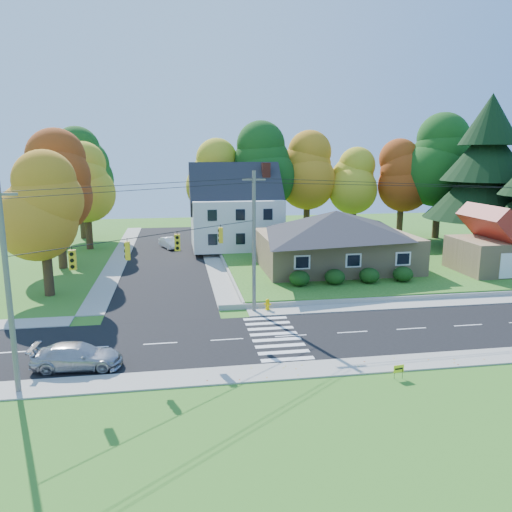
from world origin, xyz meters
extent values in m
plane|color=#3D7923|center=(0.00, 0.00, 0.00)|extent=(120.00, 120.00, 0.00)
cube|color=black|center=(0.00, 0.00, 0.01)|extent=(90.00, 8.00, 0.02)
cube|color=black|center=(-8.00, 26.00, 0.01)|extent=(8.00, 44.00, 0.02)
cube|color=#9C9A90|center=(0.00, 5.00, 0.04)|extent=(90.00, 2.00, 0.08)
cube|color=#9C9A90|center=(0.00, -5.00, 0.04)|extent=(90.00, 2.00, 0.08)
cube|color=#3D7923|center=(13.00, 21.00, 0.25)|extent=(30.00, 30.00, 0.50)
cube|color=tan|center=(8.00, 16.00, 2.10)|extent=(14.00, 10.00, 3.20)
pyramid|color=#26262B|center=(8.00, 16.00, 4.80)|extent=(14.60, 10.60, 2.20)
cube|color=silver|center=(0.00, 28.00, 3.30)|extent=(10.00, 8.00, 5.60)
pyramid|color=#26262B|center=(0.00, 28.00, 7.30)|extent=(10.40, 8.40, 2.40)
cube|color=brown|center=(3.50, 28.00, 5.30)|extent=(0.90, 0.90, 9.60)
cube|color=tan|center=(22.00, 12.00, 2.00)|extent=(7.00, 6.00, 3.00)
pyramid|color=maroon|center=(22.00, 12.00, 4.30)|extent=(7.30, 6.30, 1.60)
ellipsoid|color=#163A10|center=(3.00, 9.80, 1.14)|extent=(1.70, 1.70, 1.27)
ellipsoid|color=#163A10|center=(6.00, 9.80, 1.14)|extent=(1.70, 1.70, 1.27)
ellipsoid|color=#163A10|center=(9.00, 9.80, 1.14)|extent=(1.70, 1.70, 1.27)
ellipsoid|color=#163A10|center=(12.00, 9.80, 1.14)|extent=(1.70, 1.70, 1.27)
cylinder|color=#666059|center=(-14.50, -5.20, 5.00)|extent=(0.26, 0.26, 10.00)
cylinder|color=#666059|center=(-1.50, 5.20, 5.00)|extent=(0.26, 0.26, 10.00)
cube|color=#666059|center=(-1.50, 5.20, 9.40)|extent=(1.60, 0.12, 0.12)
cube|color=gold|center=(-12.00, -3.20, 5.95)|extent=(0.34, 0.26, 1.00)
cube|color=gold|center=(-9.50, -1.20, 5.95)|extent=(0.26, 0.34, 1.00)
cube|color=gold|center=(-6.80, 0.95, 5.95)|extent=(0.34, 0.26, 1.00)
cube|color=gold|center=(-4.00, 3.20, 5.95)|extent=(0.26, 0.34, 1.00)
cylinder|color=black|center=(-8.00, 0.00, 6.60)|extent=(13.02, 10.43, 0.04)
cylinder|color=#3F2A19|center=(-2.00, 34.00, 3.20)|extent=(0.80, 0.80, 5.40)
sphere|color=gold|center=(-2.00, 34.00, 7.10)|extent=(6.72, 6.72, 6.72)
sphere|color=gold|center=(-2.00, 34.00, 8.78)|extent=(5.91, 5.91, 5.91)
sphere|color=gold|center=(-2.00, 34.00, 10.46)|extent=(5.11, 5.11, 5.11)
cylinder|color=#3F2A19|center=(4.00, 33.00, 3.65)|extent=(0.86, 0.86, 6.30)
sphere|color=#194E17|center=(4.00, 33.00, 8.20)|extent=(7.84, 7.84, 7.84)
sphere|color=#194E17|center=(4.00, 33.00, 10.16)|extent=(6.90, 6.90, 6.90)
sphere|color=#194E17|center=(4.00, 33.00, 12.12)|extent=(5.96, 5.96, 5.96)
cylinder|color=#3F2A19|center=(10.00, 34.00, 3.43)|extent=(0.83, 0.83, 5.85)
sphere|color=#C47E1B|center=(10.00, 34.00, 7.65)|extent=(7.28, 7.28, 7.28)
sphere|color=#C47E1B|center=(10.00, 34.00, 9.47)|extent=(6.41, 6.41, 6.41)
sphere|color=#C47E1B|center=(10.00, 34.00, 11.29)|extent=(5.53, 5.53, 5.53)
cylinder|color=#3F2A19|center=(16.00, 33.00, 2.98)|extent=(0.77, 0.77, 4.95)
sphere|color=gold|center=(16.00, 33.00, 6.55)|extent=(6.16, 6.16, 6.16)
sphere|color=gold|center=(16.00, 33.00, 8.09)|extent=(5.42, 5.42, 5.42)
sphere|color=gold|center=(16.00, 33.00, 9.63)|extent=(4.68, 4.68, 4.68)
cylinder|color=#3F2A19|center=(22.00, 32.00, 3.20)|extent=(0.80, 0.80, 5.40)
sphere|color=#943B12|center=(22.00, 32.00, 7.10)|extent=(6.72, 6.72, 6.72)
sphere|color=#943B12|center=(22.00, 32.00, 8.78)|extent=(5.91, 5.91, 5.91)
sphere|color=#943B12|center=(22.00, 32.00, 10.46)|extent=(5.11, 5.11, 5.11)
cylinder|color=#3F2A19|center=(26.00, 30.00, 3.88)|extent=(0.89, 0.89, 6.75)
sphere|color=#194E17|center=(26.00, 30.00, 8.75)|extent=(8.40, 8.40, 8.40)
sphere|color=#194E17|center=(26.00, 30.00, 10.85)|extent=(7.39, 7.39, 7.39)
sphere|color=#194E17|center=(26.00, 30.00, 12.95)|extent=(6.38, 6.38, 6.38)
cylinder|color=#3F2A19|center=(27.00, 22.00, 1.94)|extent=(0.40, 0.40, 2.88)
cone|color=black|center=(27.00, 22.00, 7.38)|extent=(12.80, 12.80, 6.72)
cone|color=black|center=(27.00, 22.00, 11.22)|extent=(9.60, 9.60, 6.08)
cone|color=black|center=(27.00, 22.00, 14.74)|extent=(6.40, 6.40, 5.44)
cylinder|color=#3F2A19|center=(-17.00, 12.00, 2.48)|extent=(0.77, 0.77, 4.95)
sphere|color=#C47E1B|center=(-17.00, 12.00, 6.05)|extent=(6.16, 6.16, 6.16)
sphere|color=#C47E1B|center=(-17.00, 12.00, 7.59)|extent=(5.42, 5.42, 5.42)
sphere|color=#C47E1B|center=(-17.00, 12.00, 9.13)|extent=(4.68, 4.68, 4.68)
cylinder|color=#3F2A19|center=(-18.00, 22.00, 2.93)|extent=(0.83, 0.83, 5.85)
sphere|color=#943B12|center=(-18.00, 22.00, 7.15)|extent=(7.28, 7.28, 7.28)
sphere|color=#943B12|center=(-18.00, 22.00, 8.97)|extent=(6.41, 6.41, 6.41)
sphere|color=#943B12|center=(-18.00, 22.00, 10.79)|extent=(5.53, 5.53, 5.53)
cylinder|color=#3F2A19|center=(-17.00, 32.00, 2.70)|extent=(0.80, 0.80, 5.40)
sphere|color=gold|center=(-17.00, 32.00, 6.60)|extent=(6.72, 6.72, 6.72)
sphere|color=gold|center=(-17.00, 32.00, 8.28)|extent=(5.91, 5.91, 5.91)
sphere|color=gold|center=(-17.00, 32.00, 9.96)|extent=(5.11, 5.11, 5.11)
cylinder|color=#3F2A19|center=(-19.00, 40.00, 3.15)|extent=(0.86, 0.86, 6.30)
sphere|color=#194E17|center=(-19.00, 40.00, 7.70)|extent=(7.84, 7.84, 7.84)
sphere|color=#194E17|center=(-19.00, 40.00, 9.66)|extent=(6.90, 6.90, 6.90)
sphere|color=#194E17|center=(-19.00, 40.00, 11.62)|extent=(5.96, 5.96, 5.96)
imported|color=#A4A5AC|center=(-12.21, -2.85, 0.70)|extent=(4.80, 2.26, 1.35)
imported|color=white|center=(-7.68, 30.86, 0.65)|extent=(2.65, 4.07, 1.27)
cylinder|color=#E7B800|center=(-0.51, 5.26, 0.06)|extent=(0.40, 0.40, 0.11)
cylinder|color=#E7B800|center=(-0.51, 5.26, 0.39)|extent=(0.26, 0.26, 0.61)
sphere|color=#E7B800|center=(-0.51, 5.26, 0.75)|extent=(0.29, 0.29, 0.29)
cylinder|color=#E7B800|center=(-0.51, 5.26, 0.50)|extent=(0.51, 0.31, 0.13)
cylinder|color=black|center=(3.77, -6.71, 0.25)|extent=(0.02, 0.02, 0.49)
cylinder|color=black|center=(4.20, -6.71, 0.25)|extent=(0.02, 0.02, 0.49)
cube|color=yellow|center=(3.99, -6.71, 0.54)|extent=(0.59, 0.12, 0.39)
camera|label=1|loc=(-6.87, -28.64, 11.17)|focal=35.00mm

